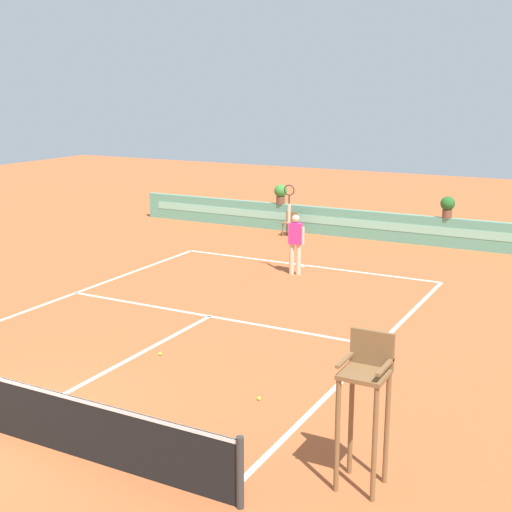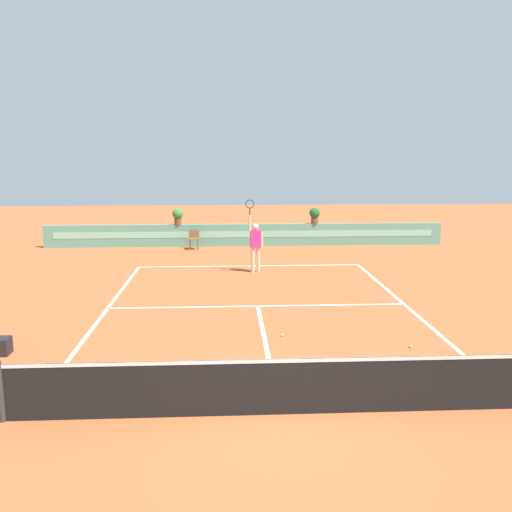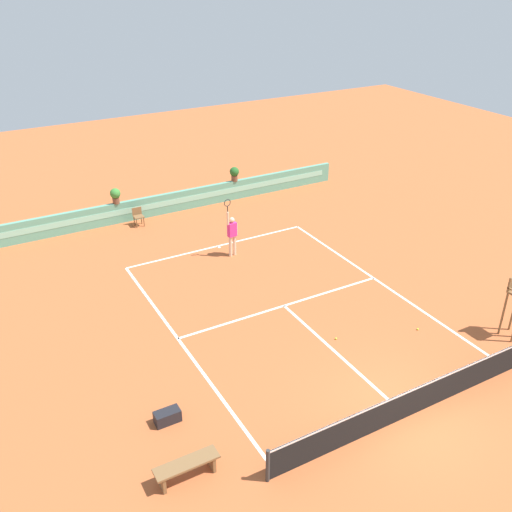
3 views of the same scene
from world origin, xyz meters
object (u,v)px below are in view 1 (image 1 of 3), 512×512
potted_plant_left (281,193)px  potted_plant_right (448,206)px  tennis_ball_mid_court (160,354)px  tennis_player (295,239)px  tennis_ball_near_baseline (259,398)px  umpire_chair (365,393)px  ball_kid_chair (290,222)px

potted_plant_left → potted_plant_right: same height
potted_plant_left → tennis_ball_mid_court: bearing=-74.6°
tennis_player → potted_plant_left: bearing=119.8°
tennis_player → potted_plant_left: size_ratio=3.57×
potted_plant_left → tennis_player: bearing=-60.2°
tennis_ball_near_baseline → tennis_player: bearing=110.7°
umpire_chair → potted_plant_right: 15.32m
umpire_chair → ball_kid_chair: (-7.88, 14.39, -0.86)m
umpire_chair → tennis_ball_near_baseline: bearing=145.9°
tennis_ball_mid_court → potted_plant_left: size_ratio=0.09×
potted_plant_left → umpire_chair: bearing=-60.3°
umpire_chair → tennis_player: 10.99m
ball_kid_chair → potted_plant_right: bearing=7.7°
umpire_chair → potted_plant_left: 17.42m
tennis_ball_near_baseline → tennis_ball_mid_court: (-2.73, 0.90, 0.00)m
tennis_player → tennis_ball_near_baseline: 8.49m
tennis_ball_near_baseline → potted_plant_right: potted_plant_right is taller
umpire_chair → tennis_ball_mid_court: bearing=153.7°
umpire_chair → tennis_player: (-5.44, 9.54, -0.29)m
potted_plant_right → ball_kid_chair: bearing=-172.3°
tennis_ball_mid_court → ball_kid_chair: bearing=102.9°
tennis_ball_near_baseline → potted_plant_left: bearing=114.6°
ball_kid_chair → tennis_player: size_ratio=0.33×
tennis_player → tennis_ball_mid_court: 7.05m
umpire_chair → ball_kid_chair: umpire_chair is taller
tennis_player → potted_plant_right: size_ratio=3.57×
tennis_ball_mid_court → potted_plant_right: bearing=77.7°
tennis_ball_near_baseline → potted_plant_right: bearing=90.0°
tennis_player → potted_plant_left: tennis_player is taller
tennis_ball_near_baseline → potted_plant_left: (-6.18, 13.46, 1.38)m
tennis_ball_near_baseline → potted_plant_right: size_ratio=0.09×
umpire_chair → ball_kid_chair: bearing=118.7°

